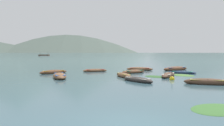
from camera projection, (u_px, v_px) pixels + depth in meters
name	position (u px, v px, depth m)	size (l,w,h in m)	color
ground_plane	(114.00, 53.00, 1506.24)	(6000.00, 6000.00, 0.00)	#385660
mountain_1	(17.00, 24.00, 1484.33)	(1162.19, 1162.19, 369.22)	#56665B
mountain_2	(78.00, 28.00, 1325.22)	(906.55, 906.55, 280.72)	#56665B
mountain_3	(201.00, 37.00, 1608.14)	(941.56, 941.56, 215.44)	#4C5B56
rowboat_0	(60.00, 76.00, 22.67)	(2.43, 4.49, 0.59)	brown
rowboat_1	(175.00, 69.00, 32.24)	(4.34, 3.37, 0.65)	brown
rowboat_2	(133.00, 72.00, 27.96)	(3.38, 2.98, 0.51)	brown
rowboat_3	(138.00, 80.00, 19.85)	(2.83, 3.46, 0.49)	#2D2826
rowboat_4	(95.00, 70.00, 30.04)	(3.34, 2.06, 0.45)	brown
rowboat_5	(207.00, 82.00, 18.11)	(3.66, 1.94, 0.58)	#4C3323
rowboat_6	(124.00, 75.00, 23.61)	(1.87, 3.50, 0.52)	brown
rowboat_7	(168.00, 75.00, 23.77)	(2.59, 4.14, 0.52)	#4C3323
rowboat_8	(53.00, 72.00, 27.36)	(3.18, 3.07, 0.53)	brown
rowboat_9	(140.00, 69.00, 32.17)	(3.71, 1.53, 0.55)	brown
rowboat_11	(182.00, 72.00, 27.43)	(3.25, 2.19, 0.38)	navy
ferry_0	(44.00, 55.00, 175.61)	(8.08, 3.37, 2.54)	#4C3323
mooring_buoy	(172.00, 79.00, 20.99)	(0.46, 0.46, 0.98)	yellow
weed_patch_0	(156.00, 77.00, 23.75)	(1.75, 2.62, 0.14)	#2D5628
weed_patch_1	(218.00, 109.00, 10.17)	(2.03, 2.66, 0.14)	#38662D
weed_patch_2	(182.00, 75.00, 25.26)	(2.98, 2.08, 0.14)	#477033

